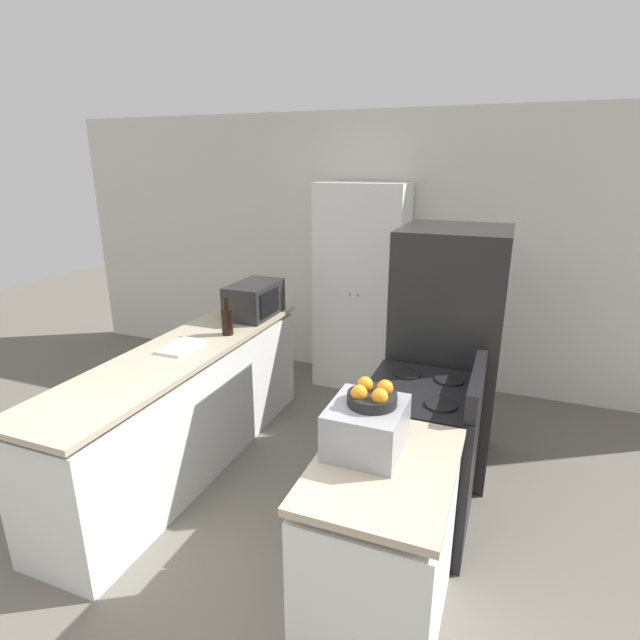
{
  "coord_description": "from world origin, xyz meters",
  "views": [
    {
      "loc": [
        1.25,
        -1.3,
        2.15
      ],
      "look_at": [
        0.0,
        1.89,
        1.05
      ],
      "focal_mm": 28.0,
      "sensor_mm": 36.0,
      "label": 1
    }
  ],
  "objects_px": {
    "refrigerator": "(447,351)",
    "microwave": "(254,300)",
    "wine_bottle": "(227,320)",
    "fruit_bowl": "(372,396)",
    "toaster_oven": "(366,427)",
    "pantry_cabinet": "(361,288)",
    "stove": "(418,456)"
  },
  "relations": [
    {
      "from": "refrigerator",
      "to": "microwave",
      "type": "relative_size",
      "value": 3.31
    },
    {
      "from": "refrigerator",
      "to": "microwave",
      "type": "height_order",
      "value": "refrigerator"
    },
    {
      "from": "pantry_cabinet",
      "to": "microwave",
      "type": "xyz_separation_m",
      "value": [
        -0.64,
        -0.95,
        0.06
      ]
    },
    {
      "from": "refrigerator",
      "to": "fruit_bowl",
      "type": "bearing_deg",
      "value": -95.71
    },
    {
      "from": "microwave",
      "to": "toaster_oven",
      "type": "relative_size",
      "value": 1.44
    },
    {
      "from": "refrigerator",
      "to": "microwave",
      "type": "distance_m",
      "value": 1.62
    },
    {
      "from": "microwave",
      "to": "fruit_bowl",
      "type": "bearing_deg",
      "value": -47.56
    },
    {
      "from": "wine_bottle",
      "to": "fruit_bowl",
      "type": "bearing_deg",
      "value": -37.76
    },
    {
      "from": "refrigerator",
      "to": "wine_bottle",
      "type": "xyz_separation_m",
      "value": [
        -1.57,
        -0.36,
        0.15
      ]
    },
    {
      "from": "refrigerator",
      "to": "microwave",
      "type": "bearing_deg",
      "value": 175.16
    },
    {
      "from": "wine_bottle",
      "to": "toaster_oven",
      "type": "distance_m",
      "value": 1.8
    },
    {
      "from": "microwave",
      "to": "fruit_bowl",
      "type": "xyz_separation_m",
      "value": [
        1.46,
        -1.6,
        0.12
      ]
    },
    {
      "from": "stove",
      "to": "toaster_oven",
      "type": "height_order",
      "value": "toaster_oven"
    },
    {
      "from": "fruit_bowl",
      "to": "refrigerator",
      "type": "bearing_deg",
      "value": 84.29
    },
    {
      "from": "pantry_cabinet",
      "to": "toaster_oven",
      "type": "distance_m",
      "value": 2.68
    },
    {
      "from": "microwave",
      "to": "toaster_oven",
      "type": "height_order",
      "value": "microwave"
    },
    {
      "from": "pantry_cabinet",
      "to": "toaster_oven",
      "type": "bearing_deg",
      "value": -72.67
    },
    {
      "from": "pantry_cabinet",
      "to": "microwave",
      "type": "bearing_deg",
      "value": -124.17
    },
    {
      "from": "toaster_oven",
      "to": "microwave",
      "type": "bearing_deg",
      "value": 131.74
    },
    {
      "from": "pantry_cabinet",
      "to": "microwave",
      "type": "relative_size",
      "value": 3.76
    },
    {
      "from": "wine_bottle",
      "to": "toaster_oven",
      "type": "relative_size",
      "value": 0.81
    },
    {
      "from": "toaster_oven",
      "to": "refrigerator",
      "type": "bearing_deg",
      "value": 83.69
    },
    {
      "from": "pantry_cabinet",
      "to": "fruit_bowl",
      "type": "height_order",
      "value": "pantry_cabinet"
    },
    {
      "from": "wine_bottle",
      "to": "pantry_cabinet",
      "type": "bearing_deg",
      "value": 67.29
    },
    {
      "from": "stove",
      "to": "wine_bottle",
      "type": "relative_size",
      "value": 3.61
    },
    {
      "from": "microwave",
      "to": "wine_bottle",
      "type": "bearing_deg",
      "value": -85.51
    },
    {
      "from": "pantry_cabinet",
      "to": "stove",
      "type": "xyz_separation_m",
      "value": [
        0.93,
        -1.85,
        -0.52
      ]
    },
    {
      "from": "stove",
      "to": "fruit_bowl",
      "type": "distance_m",
      "value": 0.99
    },
    {
      "from": "toaster_oven",
      "to": "stove",
      "type": "bearing_deg",
      "value": 79.58
    },
    {
      "from": "fruit_bowl",
      "to": "pantry_cabinet",
      "type": "bearing_deg",
      "value": 107.81
    },
    {
      "from": "microwave",
      "to": "fruit_bowl",
      "type": "height_order",
      "value": "fruit_bowl"
    },
    {
      "from": "wine_bottle",
      "to": "toaster_oven",
      "type": "bearing_deg",
      "value": -38.6
    }
  ]
}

